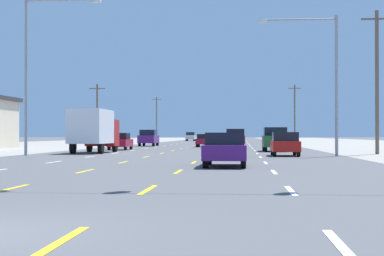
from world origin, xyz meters
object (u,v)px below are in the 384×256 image
Objects in this scene: sedan_center_turn_farthest at (205,140)px; hatchback_center_turn_distant_b at (212,139)px; suv_far_right_midfar at (275,139)px; streetlight_left_row_0 at (34,62)px; suv_far_left_distant_c at (191,136)px; streetlight_right_row_0 at (327,72)px; hatchback_far_right_near at (285,144)px; box_truck_far_left_mid at (94,129)px; sedan_inner_right_nearest at (225,149)px; hatchback_far_left_far at (120,141)px; suv_far_left_distant_a at (149,138)px; suv_inner_right_farther at (235,138)px.

hatchback_center_turn_distant_b reaches higher than sedan_center_turn_farthest.
streetlight_left_row_0 is at bearing -145.16° from suv_far_right_midfar.
suv_far_left_distant_c is 0.54× the size of streetlight_right_row_0.
box_truck_far_left_mid reaches higher than hatchback_far_right_near.
suv_far_left_distant_c is 99.47m from streetlight_right_row_0.
hatchback_center_turn_distant_b is at bearing 100.67° from suv_far_right_midfar.
suv_far_right_midfar is at bearing 90.13° from hatchback_far_right_near.
hatchback_far_left_far reaches higher than sedan_inner_right_nearest.
hatchback_far_right_near is 36.84m from suv_far_left_distant_a.
streetlight_left_row_0 is (-2.51, -34.41, 5.14)m from suv_far_left_distant_a.
sedan_center_turn_farthest is at bearing -32.39° from suv_far_left_distant_a.
suv_far_left_distant_a is at bearing 121.36° from suv_far_right_midfar.
suv_far_right_midfar is 20.73m from streetlight_left_row_0.
sedan_inner_right_nearest is 0.92× the size of suv_far_left_distant_c.
suv_far_left_distant_a is 63.56m from suv_far_left_distant_c.
suv_far_left_distant_c is at bearing 90.07° from box_truck_far_left_mid.
suv_far_right_midfar is 0.47× the size of streetlight_left_row_0.
hatchback_center_turn_distant_b is (6.97, 42.16, -1.05)m from box_truck_far_left_mid.
hatchback_center_turn_distant_b is (-6.90, 36.62, -0.24)m from suv_far_right_midfar.
hatchback_far_right_near is 0.87× the size of sedan_center_turn_farthest.
hatchback_center_turn_distant_b is at bearing 80.61° from box_truck_far_left_mid.
suv_far_left_distant_a is 0.47× the size of streetlight_left_row_0.
box_truck_far_left_mid is at bearing -90.74° from hatchback_far_left_far.
streetlight_left_row_0 is at bearing -180.00° from streetlight_right_row_0.
suv_far_right_midfar is (3.50, 24.68, 0.27)m from sedan_inner_right_nearest.
streetlight_left_row_0 reaches higher than sedan_center_turn_farthest.
suv_far_left_distant_c is at bearing 99.65° from streetlight_right_row_0.
box_truck_far_left_mid is at bearing 160.27° from streetlight_right_row_0.
suv_far_right_midfar reaches higher than sedan_center_turn_farthest.
hatchback_center_turn_distant_b is 49.34m from streetlight_left_row_0.
suv_far_right_midfar is 12.55m from streetlight_right_row_0.
hatchback_far_right_near is at bearing 172.95° from streetlight_right_row_0.
suv_inner_right_farther is (-3.36, 12.73, 0.00)m from suv_far_right_midfar.
suv_far_left_distant_a is 1.00× the size of suv_far_left_distant_c.
sedan_center_turn_farthest is (-6.91, 29.58, -0.03)m from hatchback_far_right_near.
box_truck_far_left_mid is at bearing 158.02° from hatchback_far_right_near.
suv_inner_right_farther is 1.26× the size of hatchback_center_turn_distant_b.
suv_inner_right_farther is 1.00× the size of suv_far_left_distant_c.
suv_inner_right_farther reaches higher than hatchback_far_right_near.
streetlight_right_row_0 is (9.57, -48.10, 4.58)m from hatchback_center_turn_distant_b.
suv_far_left_distant_a is at bearing 102.40° from sedan_inner_right_nearest.
suv_inner_right_farther is at bearing -81.57° from hatchback_center_turn_distant_b.
streetlight_right_row_0 is at bearing -64.18° from suv_far_left_distant_a.
suv_inner_right_farther is 25.32m from streetlight_right_row_0.
suv_inner_right_farther is (10.39, 8.73, 0.24)m from hatchback_far_left_far.
suv_far_left_distant_a and suv_far_left_distant_c have the same top height.
sedan_inner_right_nearest is 61.40m from hatchback_center_turn_distant_b.
box_truck_far_left_mid is 1.85× the size of hatchback_center_turn_distant_b.
streetlight_right_row_0 is (19.16, 0.00, -0.80)m from streetlight_left_row_0.
hatchback_far_right_near is at bearing -81.75° from hatchback_center_turn_distant_b.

